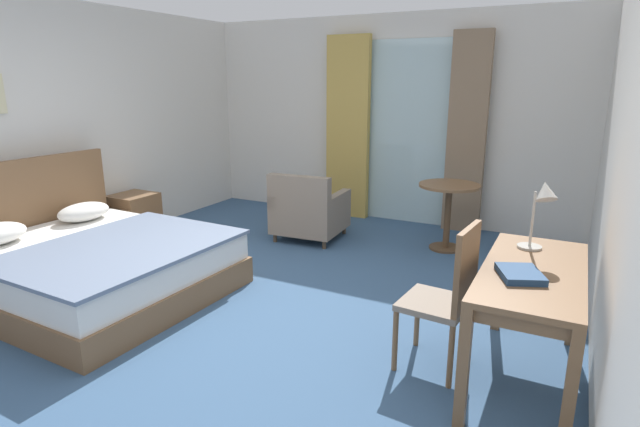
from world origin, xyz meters
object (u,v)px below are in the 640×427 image
bed (91,263)px  armchair_by_window (309,212)px  nightstand (134,217)px  desk_lamp (542,202)px  closed_book (520,274)px  writing_desk (532,283)px  desk_chair (448,292)px  round_cafe_table (448,202)px

bed → armchair_by_window: bed is taller
nightstand → armchair_by_window: armchair_by_window is taller
desk_lamp → closed_book: size_ratio=1.87×
nightstand → desk_lamp: desk_lamp is taller
writing_desk → closed_book: size_ratio=4.82×
writing_desk → closed_book: (-0.06, -0.18, 0.11)m
writing_desk → desk_chair: (-0.47, -0.10, -0.12)m
writing_desk → round_cafe_table: writing_desk is taller
nightstand → round_cafe_table: round_cafe_table is taller
armchair_by_window → bed: bearing=-113.2°
bed → desk_chair: bed is taller
nightstand → desk_lamp: (4.36, -0.70, 0.82)m
nightstand → writing_desk: 4.50m
desk_lamp → armchair_by_window: (-2.54, 1.63, -0.76)m
nightstand → armchair_by_window: 2.04m
bed → round_cafe_table: size_ratio=2.87×
bed → nightstand: bearing=123.7°
nightstand → round_cafe_table: (3.33, 1.30, 0.27)m
closed_book → writing_desk: bearing=49.4°
desk_lamp → round_cafe_table: size_ratio=0.69×
desk_chair → armchair_by_window: bearing=136.0°
desk_chair → armchair_by_window: (-2.09, 2.02, -0.21)m
desk_lamp → desk_chair: bearing=-139.4°
nightstand → round_cafe_table: bearing=21.3°
nightstand → round_cafe_table: size_ratio=0.73×
desk_lamp → armchair_by_window: 3.11m
bed → armchair_by_window: bearing=66.8°
writing_desk → armchair_by_window: 3.21m
closed_book → armchair_by_window: 3.29m
desk_lamp → armchair_by_window: bearing=147.4°
closed_book → desk_lamp: bearing=61.4°
nightstand → writing_desk: bearing=-12.9°
nightstand → writing_desk: size_ratio=0.41×
writing_desk → desk_lamp: (-0.01, 0.29, 0.44)m
armchair_by_window → round_cafe_table: armchair_by_window is taller
nightstand → armchair_by_window: size_ratio=0.67×
nightstand → desk_chair: 4.06m
desk_lamp → round_cafe_table: desk_lamp is taller
desk_chair → round_cafe_table: 2.46m
bed → desk_lamp: bearing=9.6°
armchair_by_window → round_cafe_table: 1.58m
bed → armchair_by_window: (0.95, 2.22, 0.05)m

